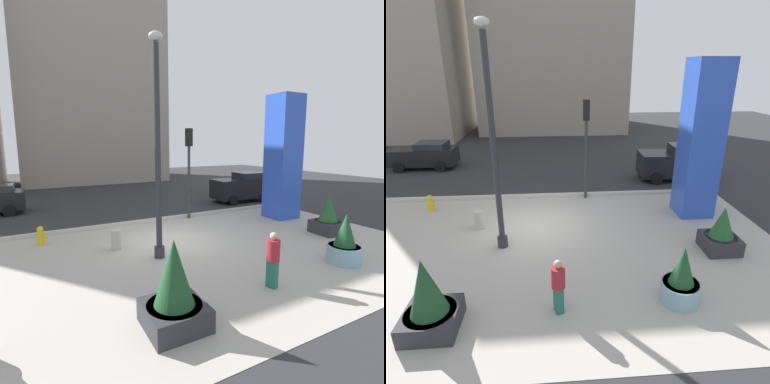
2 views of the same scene
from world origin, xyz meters
TOP-DOWN VIEW (x-y plane):
  - ground_plane at (0.00, 4.00)m, footprint 60.00×60.00m
  - plaza_pavement at (0.00, -2.00)m, footprint 18.00×10.00m
  - curb_strip at (0.00, 3.12)m, footprint 18.00×0.24m
  - lamp_post at (-1.05, -1.49)m, footprint 0.44×0.44m
  - art_pillar_blue at (6.82, 0.78)m, footprint 1.42×1.42m
  - potted_plant_by_pillar at (-2.23, -5.29)m, footprint 1.28×1.28m
  - potted_plant_near_right at (4.16, -4.78)m, footprint 1.06×1.06m
  - potted_plant_curbside at (6.52, -2.35)m, footprint 1.17×1.17m
  - fire_hydrant at (-4.65, 1.89)m, footprint 0.36×0.26m
  - concrete_bollard at (-2.18, 0.00)m, footprint 0.36×0.36m
  - traffic_light_far_side at (2.37, 2.86)m, footprint 0.28×0.42m
  - car_far_lane at (-7.19, 8.70)m, footprint 3.95×2.04m
  - car_curb_east at (7.76, 5.34)m, footprint 4.08×2.11m
  - pedestrian_by_curb at (0.86, -4.95)m, footprint 0.46×0.46m
  - highrise_across_street at (1.07, 23.60)m, footprint 13.81×10.98m
  - office_block_flanking at (-12.57, 20.40)m, footprint 10.58×10.22m

SIDE VIEW (x-z plane):
  - ground_plane at x=0.00m, z-range 0.00..0.00m
  - plaza_pavement at x=0.00m, z-range -0.01..0.01m
  - curb_strip at x=0.00m, z-range 0.00..0.16m
  - fire_hydrant at x=-4.65m, z-range -0.01..0.74m
  - concrete_bollard at x=-2.18m, z-range 0.00..0.75m
  - potted_plant_near_right at x=4.16m, z-range -0.18..1.49m
  - potted_plant_curbside at x=6.52m, z-range -0.14..1.49m
  - potted_plant_by_pillar at x=-2.23m, z-range -0.17..1.79m
  - car_far_lane at x=-7.19m, z-range 0.02..1.66m
  - pedestrian_by_curb at x=0.86m, z-range 0.08..1.65m
  - car_curb_east at x=7.76m, z-range 0.00..1.97m
  - traffic_light_far_side at x=2.37m, z-range 0.81..5.48m
  - art_pillar_blue at x=6.82m, z-range 0.00..6.36m
  - lamp_post at x=-1.05m, z-range -0.09..7.23m
  - office_block_flanking at x=-12.57m, z-range 0.00..18.38m
  - highrise_across_street at x=1.07m, z-range 0.00..21.32m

